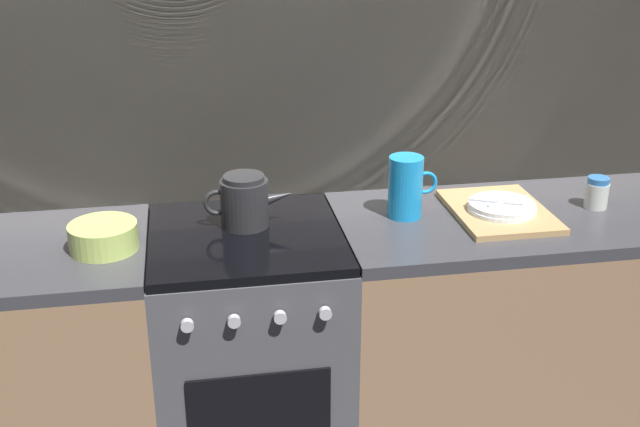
{
  "coord_description": "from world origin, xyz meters",
  "views": [
    {
      "loc": [
        -0.16,
        -2.24,
        1.9
      ],
      "look_at": [
        0.23,
        0.0,
        0.95
      ],
      "focal_mm": 44.8,
      "sensor_mm": 36.0,
      "label": 1
    }
  ],
  "objects_px": {
    "stove_unit": "(251,359)",
    "kettle": "(245,201)",
    "spice_jar": "(597,193)",
    "dish_pile": "(500,210)",
    "pitcher": "(406,187)",
    "mixing_bowl": "(103,237)"
  },
  "relations": [
    {
      "from": "stove_unit",
      "to": "kettle",
      "type": "height_order",
      "value": "kettle"
    },
    {
      "from": "stove_unit",
      "to": "dish_pile",
      "type": "height_order",
      "value": "dish_pile"
    },
    {
      "from": "mixing_bowl",
      "to": "kettle",
      "type": "bearing_deg",
      "value": 13.87
    },
    {
      "from": "kettle",
      "to": "pitcher",
      "type": "bearing_deg",
      "value": -1.42
    },
    {
      "from": "stove_unit",
      "to": "spice_jar",
      "type": "xyz_separation_m",
      "value": [
        1.16,
        0.02,
        0.5
      ]
    },
    {
      "from": "kettle",
      "to": "spice_jar",
      "type": "height_order",
      "value": "kettle"
    },
    {
      "from": "stove_unit",
      "to": "kettle",
      "type": "xyz_separation_m",
      "value": [
        0.01,
        0.07,
        0.53
      ]
    },
    {
      "from": "kettle",
      "to": "pitcher",
      "type": "relative_size",
      "value": 1.42
    },
    {
      "from": "stove_unit",
      "to": "dish_pile",
      "type": "relative_size",
      "value": 2.25
    },
    {
      "from": "pitcher",
      "to": "spice_jar",
      "type": "xyz_separation_m",
      "value": [
        0.64,
        -0.04,
        -0.05
      ]
    },
    {
      "from": "kettle",
      "to": "mixing_bowl",
      "type": "distance_m",
      "value": 0.44
    },
    {
      "from": "dish_pile",
      "to": "spice_jar",
      "type": "xyz_separation_m",
      "value": [
        0.34,
        0.01,
        0.03
      ]
    },
    {
      "from": "pitcher",
      "to": "dish_pile",
      "type": "bearing_deg",
      "value": -8.6
    },
    {
      "from": "dish_pile",
      "to": "spice_jar",
      "type": "distance_m",
      "value": 0.34
    },
    {
      "from": "spice_jar",
      "to": "dish_pile",
      "type": "bearing_deg",
      "value": -178.54
    },
    {
      "from": "spice_jar",
      "to": "kettle",
      "type": "bearing_deg",
      "value": 177.51
    },
    {
      "from": "stove_unit",
      "to": "mixing_bowl",
      "type": "xyz_separation_m",
      "value": [
        -0.42,
        -0.04,
        0.49
      ]
    },
    {
      "from": "stove_unit",
      "to": "kettle",
      "type": "distance_m",
      "value": 0.54
    },
    {
      "from": "kettle",
      "to": "mixing_bowl",
      "type": "height_order",
      "value": "kettle"
    },
    {
      "from": "kettle",
      "to": "pitcher",
      "type": "height_order",
      "value": "pitcher"
    },
    {
      "from": "kettle",
      "to": "mixing_bowl",
      "type": "bearing_deg",
      "value": -166.13
    },
    {
      "from": "pitcher",
      "to": "stove_unit",
      "type": "bearing_deg",
      "value": -174.18
    }
  ]
}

